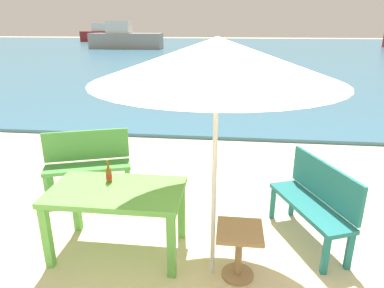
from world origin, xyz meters
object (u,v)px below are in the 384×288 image
(patio_umbrella, at_px, (217,60))
(bench_green_right, at_px, (87,160))
(picnic_table_green, at_px, (117,198))
(beer_bottle_amber, at_px, (109,174))
(side_table_wood, at_px, (239,246))
(boat_barge, at_px, (105,35))
(swimmer_person, at_px, (316,92))
(boat_sailboat, at_px, (125,39))
(bench_teal_center, at_px, (315,198))

(patio_umbrella, xyz_separation_m, bench_green_right, (-1.90, 1.51, -1.58))
(picnic_table_green, bearing_deg, beer_bottle_amber, 127.87)
(side_table_wood, xyz_separation_m, boat_barge, (-16.84, 42.24, 0.54))
(swimmer_person, bearing_deg, patio_umbrella, -108.17)
(bench_green_right, bearing_deg, picnic_table_green, -55.69)
(picnic_table_green, relative_size, boat_sailboat, 0.21)
(picnic_table_green, bearing_deg, boat_sailboat, 106.90)
(beer_bottle_amber, relative_size, swimmer_person, 0.65)
(beer_bottle_amber, bearing_deg, picnic_table_green, -52.13)
(bench_teal_center, xyz_separation_m, boat_barge, (-17.69, 41.52, 0.35))
(bench_teal_center, xyz_separation_m, boat_sailboat, (-11.21, 29.35, 0.43))
(patio_umbrella, xyz_separation_m, boat_sailboat, (-10.10, 30.06, -1.15))
(patio_umbrella, height_order, swimmer_person, patio_umbrella)
(bench_teal_center, distance_m, bench_green_right, 3.12)
(side_table_wood, height_order, bench_teal_center, bench_teal_center)
(swimmer_person, relative_size, boat_barge, 0.07)
(side_table_wood, distance_m, swimmer_person, 9.22)
(bench_teal_center, height_order, bench_green_right, same)
(beer_bottle_amber, distance_m, boat_barge, 44.57)
(patio_umbrella, distance_m, bench_teal_center, 2.05)
(side_table_wood, bearing_deg, picnic_table_green, 168.61)
(patio_umbrella, bearing_deg, bench_green_right, 141.49)
(beer_bottle_amber, height_order, boat_sailboat, boat_sailboat)
(beer_bottle_amber, bearing_deg, bench_green_right, 123.74)
(picnic_table_green, height_order, bench_green_right, bench_green_right)
(beer_bottle_amber, distance_m, patio_umbrella, 1.77)
(picnic_table_green, height_order, side_table_wood, picnic_table_green)
(picnic_table_green, bearing_deg, bench_teal_center, 12.20)
(bench_green_right, height_order, boat_barge, boat_barge)
(boat_barge, bearing_deg, bench_green_right, -70.17)
(bench_teal_center, bearing_deg, side_table_wood, -139.61)
(bench_teal_center, relative_size, swimmer_person, 3.04)
(boat_sailboat, bearing_deg, side_table_wood, -71.00)
(patio_umbrella, relative_size, bench_green_right, 1.84)
(bench_teal_center, bearing_deg, swimmer_person, 77.59)
(bench_green_right, height_order, swimmer_person, bench_green_right)
(bench_green_right, bearing_deg, boat_sailboat, 106.02)
(swimmer_person, height_order, boat_barge, boat_barge)
(beer_bottle_amber, xyz_separation_m, side_table_wood, (1.42, -0.43, -0.50))
(side_table_wood, relative_size, swimmer_person, 1.32)
(swimmer_person, xyz_separation_m, boat_barge, (-19.48, 33.41, 0.65))
(beer_bottle_amber, distance_m, bench_teal_center, 2.32)
(bench_green_right, bearing_deg, swimmer_person, 56.70)
(patio_umbrella, relative_size, bench_teal_center, 1.84)
(bench_green_right, height_order, boat_sailboat, boat_sailboat)
(side_table_wood, relative_size, boat_barge, 0.09)
(bench_teal_center, height_order, boat_sailboat, boat_sailboat)
(picnic_table_green, distance_m, swimmer_person, 9.44)
(side_table_wood, height_order, boat_barge, boat_barge)
(side_table_wood, bearing_deg, boat_sailboat, 109.00)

